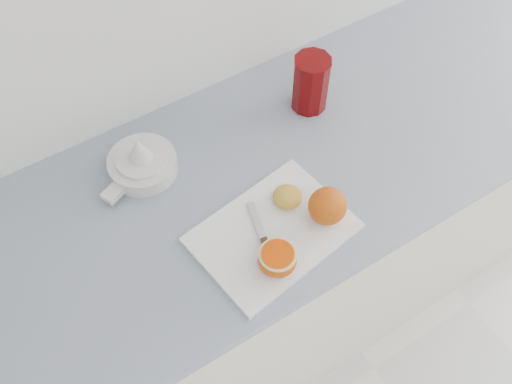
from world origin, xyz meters
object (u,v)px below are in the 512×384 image
Objects in this scene: counter at (263,258)px; citrus_juicer at (142,163)px; half_orange at (277,259)px; red_tumbler at (310,85)px; cutting_board at (273,233)px.

counter is 12.41× the size of citrus_juicer.
half_orange is at bearing -71.56° from citrus_juicer.
counter is 30.71× the size of half_orange.
red_tumbler is (0.32, 0.34, 0.03)m from half_orange.
cutting_board reaches higher than counter.
half_orange reaches higher than cutting_board.
red_tumbler reaches higher than half_orange.
citrus_juicer is (-0.24, 0.14, 0.47)m from counter.
half_orange is (-0.12, -0.23, 0.48)m from counter.
counter is 7.53× the size of cutting_board.
cutting_board is 0.09m from half_orange.
counter is 0.48m from cutting_board.
citrus_juicer is at bearing 149.01° from counter.
citrus_juicer is (-0.16, 0.30, 0.02)m from cutting_board.
citrus_juicer is at bearing 117.94° from cutting_board.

